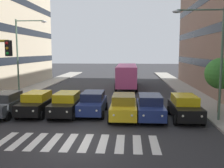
# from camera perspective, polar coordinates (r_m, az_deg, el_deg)

# --- Properties ---
(ground_plane) EXTENTS (180.00, 180.00, 0.00)m
(ground_plane) POSITION_cam_1_polar(r_m,az_deg,el_deg) (14.07, -7.64, -12.76)
(ground_plane) COLOR #2D2D30
(crosswalk_markings) EXTENTS (8.55, 2.80, 0.01)m
(crosswalk_markings) POSITION_cam_1_polar(r_m,az_deg,el_deg) (14.06, -7.64, -12.74)
(crosswalk_markings) COLOR silver
(crosswalk_markings) RESTS_ON ground_plane
(car_0) EXTENTS (2.02, 4.44, 1.72)m
(car_0) POSITION_cam_1_polar(r_m,az_deg,el_deg) (18.91, 15.89, -4.98)
(car_0) COLOR black
(car_0) RESTS_ON ground_plane
(car_1) EXTENTS (2.02, 4.44, 1.72)m
(car_1) POSITION_cam_1_polar(r_m,az_deg,el_deg) (18.49, 8.48, -5.05)
(car_1) COLOR navy
(car_1) RESTS_ON ground_plane
(car_2) EXTENTS (2.02, 4.44, 1.72)m
(car_2) POSITION_cam_1_polar(r_m,az_deg,el_deg) (18.43, 2.62, -5.02)
(car_2) COLOR gold
(car_2) RESTS_ON ground_plane
(car_3) EXTENTS (2.02, 4.44, 1.72)m
(car_3) POSITION_cam_1_polar(r_m,az_deg,el_deg) (19.75, -4.29, -4.20)
(car_3) COLOR navy
(car_3) RESTS_ON ground_plane
(car_4) EXTENTS (2.02, 4.44, 1.72)m
(car_4) POSITION_cam_1_polar(r_m,az_deg,el_deg) (19.67, -10.08, -4.34)
(car_4) COLOR black
(car_4) RESTS_ON ground_plane
(car_5) EXTENTS (2.02, 4.44, 1.72)m
(car_5) POSITION_cam_1_polar(r_m,az_deg,el_deg) (20.42, -16.41, -4.11)
(car_5) COLOR black
(car_5) RESTS_ON ground_plane
(car_6) EXTENTS (2.02, 4.44, 1.72)m
(car_6) POSITION_cam_1_polar(r_m,az_deg,el_deg) (20.97, -22.64, -4.08)
(car_6) COLOR #474C51
(car_6) RESTS_ON ground_plane
(bus_behind_traffic) EXTENTS (2.78, 10.50, 3.00)m
(bus_behind_traffic) POSITION_cam_1_polar(r_m,az_deg,el_deg) (34.31, 3.30, 2.30)
(bus_behind_traffic) COLOR #DB5193
(bus_behind_traffic) RESTS_ON ground_plane
(street_lamp_left) EXTENTS (3.41, 0.28, 7.50)m
(street_lamp_left) POSITION_cam_1_polar(r_m,az_deg,el_deg) (18.41, 21.64, 6.64)
(street_lamp_left) COLOR #4C6B56
(street_lamp_left) RESTS_ON sidewalk_left
(street_lamp_right) EXTENTS (3.26, 0.28, 7.88)m
(street_lamp_right) POSITION_cam_1_polar(r_m,az_deg,el_deg) (27.98, -19.40, 7.14)
(street_lamp_right) COLOR #4C6B56
(street_lamp_right) RESTS_ON sidewalk_right
(street_tree_1) EXTENTS (2.36, 2.36, 4.19)m
(street_tree_1) POSITION_cam_1_polar(r_m,az_deg,el_deg) (20.94, 23.02, 2.14)
(street_tree_1) COLOR #513823
(street_tree_1) RESTS_ON sidewalk_left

